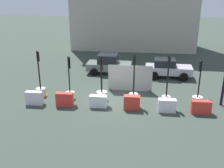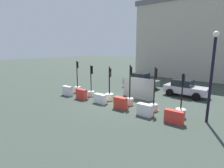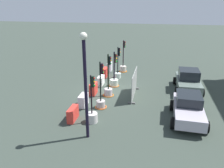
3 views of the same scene
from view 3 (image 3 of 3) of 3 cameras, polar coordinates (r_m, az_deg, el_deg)
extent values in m
plane|color=#354038|center=(17.90, -0.17, -1.63)|extent=(120.00, 120.00, 0.00)
cylinder|color=beige|center=(22.74, 2.85, 3.97)|extent=(0.66, 0.66, 0.58)
cylinder|color=black|center=(22.34, 2.93, 7.91)|extent=(0.09, 0.09, 2.62)
cube|color=black|center=(22.15, 3.26, 10.22)|extent=(0.16, 0.14, 0.66)
sphere|color=red|center=(22.11, 3.48, 10.77)|extent=(0.09, 0.09, 0.09)
sphere|color=orange|center=(22.15, 3.46, 10.21)|extent=(0.09, 0.09, 0.09)
sphere|color=green|center=(22.19, 3.45, 9.65)|extent=(0.09, 0.09, 0.09)
torus|color=orange|center=(22.81, 2.84, 3.35)|extent=(0.85, 0.85, 0.06)
cylinder|color=silver|center=(20.78, 1.47, 2.22)|extent=(0.62, 0.62, 0.47)
cylinder|color=black|center=(20.37, 1.51, 6.15)|extent=(0.08, 0.08, 2.47)
cube|color=black|center=(20.15, 1.85, 8.29)|extent=(0.17, 0.17, 0.74)
sphere|color=red|center=(20.08, 2.11, 8.96)|extent=(0.10, 0.10, 0.10)
sphere|color=orange|center=(20.13, 2.10, 8.27)|extent=(0.10, 0.10, 0.10)
sphere|color=green|center=(20.18, 2.09, 7.58)|extent=(0.10, 0.10, 0.10)
cylinder|color=silver|center=(18.74, 0.54, 0.34)|extent=(0.71, 0.71, 0.57)
cylinder|color=black|center=(18.29, 0.56, 4.68)|extent=(0.11, 0.11, 2.38)
cube|color=black|center=(18.10, 0.95, 6.65)|extent=(0.17, 0.14, 0.73)
sphere|color=red|center=(18.04, 1.21, 7.39)|extent=(0.11, 0.11, 0.11)
sphere|color=orange|center=(18.09, 1.21, 6.64)|extent=(0.11, 0.11, 0.11)
sphere|color=green|center=(18.15, 1.20, 5.89)|extent=(0.11, 0.11, 0.11)
torus|color=orange|center=(18.83, 0.54, -0.38)|extent=(0.87, 0.87, 0.06)
cylinder|color=silver|center=(16.81, -0.97, -2.12)|extent=(0.61, 0.61, 0.55)
cylinder|color=black|center=(16.27, -1.00, 3.12)|extent=(0.11, 0.11, 2.67)
cube|color=black|center=(16.01, -0.60, 6.08)|extent=(0.16, 0.14, 0.63)
sphere|color=red|center=(15.94, -0.30, 6.80)|extent=(0.10, 0.10, 0.10)
sphere|color=orange|center=(15.99, -0.30, 6.07)|extent=(0.10, 0.10, 0.10)
sphere|color=green|center=(16.04, -0.30, 5.34)|extent=(0.10, 0.10, 0.10)
torus|color=orange|center=(16.91, -0.96, -2.89)|extent=(0.84, 0.84, 0.06)
cylinder|color=#B9ACA9|center=(14.96, -2.93, -5.24)|extent=(0.59, 0.59, 0.50)
cylinder|color=black|center=(14.34, -3.04, 0.55)|extent=(0.09, 0.09, 2.71)
cube|color=black|center=(14.00, -2.65, 3.96)|extent=(0.17, 0.18, 0.70)
sphere|color=red|center=(13.90, -2.32, 4.84)|extent=(0.09, 0.09, 0.09)
sphere|color=orange|center=(13.97, -2.30, 3.92)|extent=(0.09, 0.09, 0.09)
sphere|color=green|center=(14.03, -2.29, 3.00)|extent=(0.09, 0.09, 0.09)
torus|color=orange|center=(15.05, -2.92, -5.97)|extent=(0.80, 0.80, 0.07)
cylinder|color=silver|center=(13.28, -5.19, -8.66)|extent=(0.66, 0.66, 0.57)
cylinder|color=black|center=(12.63, -5.40, -2.84)|extent=(0.08, 0.08, 2.36)
cube|color=black|center=(12.33, -5.01, 0.57)|extent=(0.18, 0.17, 0.64)
sphere|color=red|center=(12.25, -4.65, 1.50)|extent=(0.10, 0.10, 0.10)
sphere|color=orange|center=(12.32, -4.62, 0.57)|extent=(0.10, 0.10, 0.10)
sphere|color=green|center=(12.40, -4.60, -0.36)|extent=(0.10, 0.10, 0.10)
cube|color=silver|center=(22.82, -0.64, 4.45)|extent=(1.10, 0.40, 0.89)
cube|color=red|center=(20.95, -1.81, 2.98)|extent=(1.09, 0.39, 0.89)
cube|color=white|center=(18.98, -2.90, 0.89)|extent=(1.10, 0.45, 0.77)
cube|color=red|center=(17.07, -4.86, -1.22)|extent=(0.99, 0.46, 0.89)
cube|color=white|center=(15.26, -7.44, -4.19)|extent=(1.07, 0.47, 0.81)
cube|color=red|center=(13.58, -10.11, -7.63)|extent=(1.15, 0.39, 0.81)
cube|color=slate|center=(18.79, 19.08, 0.33)|extent=(3.89, 1.75, 0.63)
cube|color=black|center=(18.68, 19.28, 2.43)|extent=(1.70, 1.53, 0.74)
cylinder|color=black|center=(17.94, 22.30, -2.12)|extent=(0.63, 0.28, 0.62)
cylinder|color=black|center=(17.66, 16.44, -1.73)|extent=(0.63, 0.28, 0.62)
cylinder|color=black|center=(20.16, 21.19, 0.46)|extent=(0.63, 0.28, 0.62)
cylinder|color=black|center=(19.92, 15.97, 0.83)|extent=(0.63, 0.28, 0.62)
cube|color=#B4ACBB|center=(14.01, 19.11, -6.44)|extent=(3.89, 1.73, 0.63)
cube|color=black|center=(14.08, 19.28, -3.60)|extent=(1.77, 1.48, 0.59)
cylinder|color=black|center=(13.25, 23.17, -10.18)|extent=(0.69, 0.30, 0.68)
cylinder|color=black|center=(13.02, 15.53, -9.74)|extent=(0.69, 0.30, 0.68)
cylinder|color=black|center=(15.34, 21.85, -5.73)|extent=(0.69, 0.30, 0.68)
cylinder|color=black|center=(15.14, 15.32, -5.28)|extent=(0.69, 0.30, 0.68)
cylinder|color=black|center=(10.90, -6.78, -2.10)|extent=(0.16, 0.16, 5.14)
sphere|color=silver|center=(10.18, -7.43, 12.20)|extent=(0.36, 0.36, 0.36)
cube|color=#9D9F9C|center=(16.60, 5.79, 0.01)|extent=(3.19, 0.04, 1.92)
cube|color=#4C4C4C|center=(18.26, 6.19, -1.13)|extent=(0.16, 0.50, 0.10)
cube|color=#4C4C4C|center=(15.64, 5.08, -4.91)|extent=(0.16, 0.50, 0.10)
camera|label=1|loc=(24.09, -42.92, 15.71)|focal=41.27mm
camera|label=2|loc=(17.12, -52.01, 5.55)|focal=29.22mm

